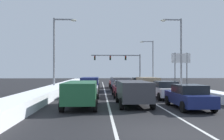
{
  "coord_description": "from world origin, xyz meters",
  "views": [
    {
      "loc": [
        -2.3,
        -8.78,
        2.32
      ],
      "look_at": [
        -0.14,
        32.86,
        2.65
      ],
      "focal_mm": 37.76,
      "sensor_mm": 36.0,
      "label": 1
    }
  ],
  "objects_px": {
    "sedan_red_center_lane_fourth": "(116,83)",
    "sedan_white_right_lane_second": "(165,90)",
    "sedan_silver_left_lane_second": "(88,89)",
    "suv_navy_left_lane_third": "(90,83)",
    "suv_gray_center_lane_third": "(120,83)",
    "traffic_light_gantry": "(123,61)",
    "street_lamp_right_mid": "(151,58)",
    "sedan_black_right_lane_fourth": "(138,83)",
    "sedan_maroon_center_lane_second": "(123,89)",
    "roadside_sign_right": "(181,62)",
    "suv_tan_right_lane_third": "(148,83)",
    "sedan_navy_right_lane_nearest": "(189,96)",
    "street_lamp_right_near": "(178,48)",
    "suv_green_left_lane_nearest": "(81,92)",
    "suv_charcoal_center_lane_nearest": "(133,91)",
    "street_lamp_left_mid": "(57,48)",
    "sedan_white_left_lane_fourth": "(92,82)"
  },
  "relations": [
    {
      "from": "sedan_maroon_center_lane_second",
      "to": "roadside_sign_right",
      "type": "height_order",
      "value": "roadside_sign_right"
    },
    {
      "from": "suv_charcoal_center_lane_nearest",
      "to": "street_lamp_left_mid",
      "type": "relative_size",
      "value": 0.58
    },
    {
      "from": "suv_tan_right_lane_third",
      "to": "street_lamp_right_near",
      "type": "bearing_deg",
      "value": 10.54
    },
    {
      "from": "suv_gray_center_lane_third",
      "to": "suv_charcoal_center_lane_nearest",
      "type": "bearing_deg",
      "value": -90.71
    },
    {
      "from": "sedan_red_center_lane_fourth",
      "to": "suv_tan_right_lane_third",
      "type": "bearing_deg",
      "value": -64.37
    },
    {
      "from": "roadside_sign_right",
      "to": "sedan_white_right_lane_second",
      "type": "bearing_deg",
      "value": -113.18
    },
    {
      "from": "suv_gray_center_lane_third",
      "to": "traffic_light_gantry",
      "type": "bearing_deg",
      "value": 83.59
    },
    {
      "from": "suv_charcoal_center_lane_nearest",
      "to": "traffic_light_gantry",
      "type": "xyz_separation_m",
      "value": [
        2.78,
        35.66,
        3.72
      ]
    },
    {
      "from": "sedan_white_right_lane_second",
      "to": "street_lamp_right_near",
      "type": "xyz_separation_m",
      "value": [
        3.86,
        7.9,
        4.45
      ]
    },
    {
      "from": "sedan_white_right_lane_second",
      "to": "sedan_silver_left_lane_second",
      "type": "bearing_deg",
      "value": 169.41
    },
    {
      "from": "traffic_light_gantry",
      "to": "roadside_sign_right",
      "type": "relative_size",
      "value": 1.99
    },
    {
      "from": "sedan_white_right_lane_second",
      "to": "street_lamp_right_mid",
      "type": "bearing_deg",
      "value": 80.26
    },
    {
      "from": "sedan_maroon_center_lane_second",
      "to": "sedan_white_left_lane_fourth",
      "type": "height_order",
      "value": "same"
    },
    {
      "from": "traffic_light_gantry",
      "to": "street_lamp_left_mid",
      "type": "xyz_separation_m",
      "value": [
        -9.92,
        -24.65,
        0.3
      ]
    },
    {
      "from": "sedan_silver_left_lane_second",
      "to": "roadside_sign_right",
      "type": "distance_m",
      "value": 22.46
    },
    {
      "from": "suv_navy_left_lane_third",
      "to": "roadside_sign_right",
      "type": "distance_m",
      "value": 18.3
    },
    {
      "from": "sedan_white_left_lane_fourth",
      "to": "suv_tan_right_lane_third",
      "type": "bearing_deg",
      "value": -47.82
    },
    {
      "from": "suv_charcoal_center_lane_nearest",
      "to": "roadside_sign_right",
      "type": "bearing_deg",
      "value": 63.43
    },
    {
      "from": "traffic_light_gantry",
      "to": "roadside_sign_right",
      "type": "xyz_separation_m",
      "value": [
        8.35,
        -13.39,
        -0.72
      ]
    },
    {
      "from": "sedan_navy_right_lane_nearest",
      "to": "sedan_white_left_lane_fourth",
      "type": "bearing_deg",
      "value": 108.4
    },
    {
      "from": "street_lamp_left_mid",
      "to": "suv_charcoal_center_lane_nearest",
      "type": "bearing_deg",
      "value": -57.04
    },
    {
      "from": "sedan_navy_right_lane_nearest",
      "to": "sedan_maroon_center_lane_second",
      "type": "height_order",
      "value": "same"
    },
    {
      "from": "sedan_black_right_lane_fourth",
      "to": "suv_charcoal_center_lane_nearest",
      "type": "xyz_separation_m",
      "value": [
        -3.23,
        -17.66,
        0.25
      ]
    },
    {
      "from": "suv_gray_center_lane_third",
      "to": "suv_green_left_lane_nearest",
      "type": "relative_size",
      "value": 1.0
    },
    {
      "from": "suv_tan_right_lane_third",
      "to": "sedan_silver_left_lane_second",
      "type": "height_order",
      "value": "suv_tan_right_lane_third"
    },
    {
      "from": "suv_green_left_lane_nearest",
      "to": "suv_navy_left_lane_third",
      "type": "bearing_deg",
      "value": 89.66
    },
    {
      "from": "sedan_navy_right_lane_nearest",
      "to": "suv_charcoal_center_lane_nearest",
      "type": "bearing_deg",
      "value": 156.94
    },
    {
      "from": "sedan_navy_right_lane_nearest",
      "to": "sedan_silver_left_lane_second",
      "type": "height_order",
      "value": "same"
    },
    {
      "from": "sedan_white_left_lane_fourth",
      "to": "street_lamp_right_mid",
      "type": "xyz_separation_m",
      "value": [
        11.07,
        10.49,
        4.23
      ]
    },
    {
      "from": "suv_charcoal_center_lane_nearest",
      "to": "sedan_red_center_lane_fourth",
      "type": "relative_size",
      "value": 1.09
    },
    {
      "from": "sedan_navy_right_lane_nearest",
      "to": "suv_green_left_lane_nearest",
      "type": "bearing_deg",
      "value": 174.2
    },
    {
      "from": "sedan_white_right_lane_second",
      "to": "roadside_sign_right",
      "type": "relative_size",
      "value": 0.82
    },
    {
      "from": "sedan_black_right_lane_fourth",
      "to": "suv_gray_center_lane_third",
      "type": "relative_size",
      "value": 0.92
    },
    {
      "from": "suv_charcoal_center_lane_nearest",
      "to": "sedan_black_right_lane_fourth",
      "type": "bearing_deg",
      "value": 79.63
    },
    {
      "from": "street_lamp_right_mid",
      "to": "sedan_black_right_lane_fourth",
      "type": "bearing_deg",
      "value": -111.06
    },
    {
      "from": "suv_tan_right_lane_third",
      "to": "sedan_silver_left_lane_second",
      "type": "xyz_separation_m",
      "value": [
        -6.7,
        -5.91,
        -0.25
      ]
    },
    {
      "from": "sedan_red_center_lane_fourth",
      "to": "roadside_sign_right",
      "type": "relative_size",
      "value": 0.82
    },
    {
      "from": "sedan_silver_left_lane_second",
      "to": "suv_navy_left_lane_third",
      "type": "relative_size",
      "value": 0.92
    },
    {
      "from": "sedan_white_left_lane_fourth",
      "to": "street_lamp_left_mid",
      "type": "distance_m",
      "value": 9.61
    },
    {
      "from": "suv_charcoal_center_lane_nearest",
      "to": "roadside_sign_right",
      "type": "distance_m",
      "value": 25.08
    },
    {
      "from": "suv_green_left_lane_nearest",
      "to": "roadside_sign_right",
      "type": "bearing_deg",
      "value": 57.5
    },
    {
      "from": "sedan_red_center_lane_fourth",
      "to": "sedan_white_right_lane_second",
      "type": "bearing_deg",
      "value": -76.67
    },
    {
      "from": "sedan_navy_right_lane_nearest",
      "to": "suv_charcoal_center_lane_nearest",
      "type": "height_order",
      "value": "suv_charcoal_center_lane_nearest"
    },
    {
      "from": "sedan_black_right_lane_fourth",
      "to": "traffic_light_gantry",
      "type": "xyz_separation_m",
      "value": [
        -0.45,
        18.0,
        3.97
      ]
    },
    {
      "from": "sedan_black_right_lane_fourth",
      "to": "sedan_navy_right_lane_nearest",
      "type": "bearing_deg",
      "value": -89.72
    },
    {
      "from": "sedan_navy_right_lane_nearest",
      "to": "sedan_white_left_lane_fourth",
      "type": "height_order",
      "value": "same"
    },
    {
      "from": "traffic_light_gantry",
      "to": "roadside_sign_right",
      "type": "distance_m",
      "value": 15.79
    },
    {
      "from": "sedan_maroon_center_lane_second",
      "to": "suv_charcoal_center_lane_nearest",
      "type": "bearing_deg",
      "value": -89.17
    },
    {
      "from": "suv_gray_center_lane_third",
      "to": "sedan_black_right_lane_fourth",
      "type": "bearing_deg",
      "value": 60.52
    },
    {
      "from": "suv_tan_right_lane_third",
      "to": "street_lamp_right_near",
      "type": "distance_m",
      "value": 5.79
    }
  ]
}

